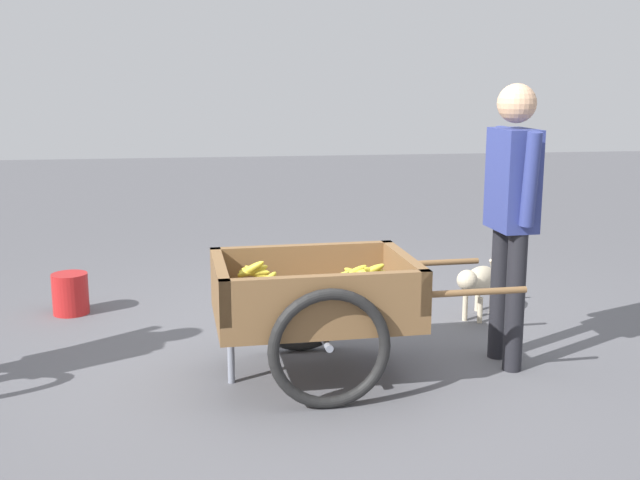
% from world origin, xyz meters
% --- Properties ---
extents(ground_plane, '(24.00, 24.00, 0.00)m').
position_xyz_m(ground_plane, '(0.00, 0.00, 0.00)').
color(ground_plane, '#56565B').
extents(fruit_cart, '(1.68, 0.97, 0.72)m').
position_xyz_m(fruit_cart, '(0.11, 0.36, 0.44)').
color(fruit_cart, brown).
rests_on(fruit_cart, ground).
extents(vendor_person, '(0.22, 0.59, 1.64)m').
position_xyz_m(vendor_person, '(-1.04, 0.30, 0.98)').
color(vendor_person, black).
rests_on(vendor_person, ground).
extents(dog, '(0.45, 0.55, 0.40)m').
position_xyz_m(dog, '(-1.18, -0.58, 0.27)').
color(dog, beige).
rests_on(dog, ground).
extents(plastic_bucket, '(0.25, 0.25, 0.29)m').
position_xyz_m(plastic_bucket, '(1.68, -1.10, 0.15)').
color(plastic_bucket, '#B21E1E').
rests_on(plastic_bucket, ground).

